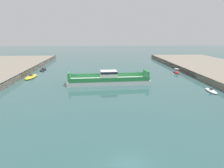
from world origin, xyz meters
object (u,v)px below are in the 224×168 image
moored_boat_mid_left (211,91)px  moored_boat_far_right (31,77)px  moored_boat_near_left (177,71)px  moored_boat_far_left (43,70)px  chain_ferry (109,80)px

moored_boat_mid_left → moored_boat_far_right: moored_boat_far_right is taller
moored_boat_near_left → moored_boat_far_right: bearing=-174.5°
moored_boat_far_left → moored_boat_far_right: 12.48m
moored_boat_mid_left → moored_boat_far_right: 49.59m
moored_boat_far_left → chain_ferry: bearing=-42.9°
moored_boat_far_left → moored_boat_far_right: (-0.27, -12.48, 0.06)m
chain_ferry → moored_boat_mid_left: 24.96m
moored_boat_near_left → moored_boat_mid_left: bearing=-91.2°
moored_boat_near_left → moored_boat_far_left: 47.12m
chain_ferry → moored_boat_near_left: size_ratio=4.38×
chain_ferry → moored_boat_far_right: chain_ferry is taller
moored_boat_mid_left → moored_boat_far_right: bearing=158.8°
chain_ferry → moored_boat_far_left: bearing=137.1°
moored_boat_far_right → moored_boat_far_left: bearing=88.8°
moored_boat_near_left → moored_boat_far_left: moored_boat_near_left is taller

